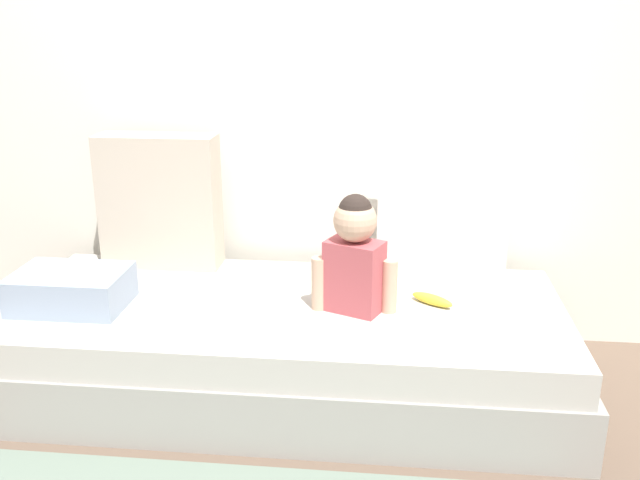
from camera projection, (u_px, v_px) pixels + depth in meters
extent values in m
plane|color=brown|center=(287.00, 387.00, 2.71)|extent=(12.00, 12.00, 0.00)
cube|color=silver|center=(304.00, 42.00, 2.86)|extent=(5.31, 0.10, 2.53)
cube|color=#9C978F|center=(287.00, 361.00, 2.67)|extent=(2.11, 0.91, 0.23)
cube|color=#B7B2A8|center=(286.00, 318.00, 2.62)|extent=(2.05, 0.88, 0.13)
cube|color=#C1B29E|center=(160.00, 201.00, 2.90)|extent=(0.49, 0.16, 0.56)
cube|color=silver|center=(441.00, 219.00, 2.80)|extent=(0.51, 0.16, 0.48)
cube|color=#B24C51|center=(354.00, 276.00, 2.49)|extent=(0.23, 0.19, 0.26)
sphere|color=tan|center=(355.00, 221.00, 2.43)|extent=(0.15, 0.15, 0.15)
sphere|color=#2D231E|center=(355.00, 211.00, 2.42)|extent=(0.12, 0.12, 0.12)
cylinder|color=tan|center=(319.00, 283.00, 2.52)|extent=(0.06, 0.06, 0.20)
cylinder|color=tan|center=(389.00, 286.00, 2.49)|extent=(0.06, 0.06, 0.20)
ellipsoid|color=yellow|center=(432.00, 299.00, 2.57)|extent=(0.17, 0.13, 0.04)
cube|color=#8E9EB2|center=(71.00, 289.00, 2.55)|extent=(0.40, 0.28, 0.13)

